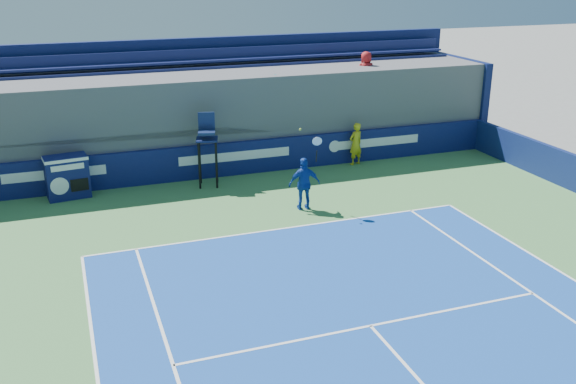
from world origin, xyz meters
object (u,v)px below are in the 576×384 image
object	(u,v)px
ball_person	(356,144)
umpire_chair	(207,142)
tennis_player	(304,184)
match_clock	(67,176)

from	to	relation	value
ball_person	umpire_chair	size ratio (longest dim) A/B	0.64
tennis_player	match_clock	bearing A→B (deg)	152.50
ball_person	match_clock	xyz separation A→B (m)	(-10.18, -0.14, -0.06)
match_clock	tennis_player	size ratio (longest dim) A/B	0.54
match_clock	tennis_player	bearing A→B (deg)	-27.50
ball_person	match_clock	bearing A→B (deg)	-16.56
match_clock	umpire_chair	bearing A→B (deg)	-4.38
tennis_player	umpire_chair	bearing A→B (deg)	125.34
umpire_chair	ball_person	bearing A→B (deg)	4.92
umpire_chair	tennis_player	xyz separation A→B (m)	(2.24, -3.16, -0.70)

